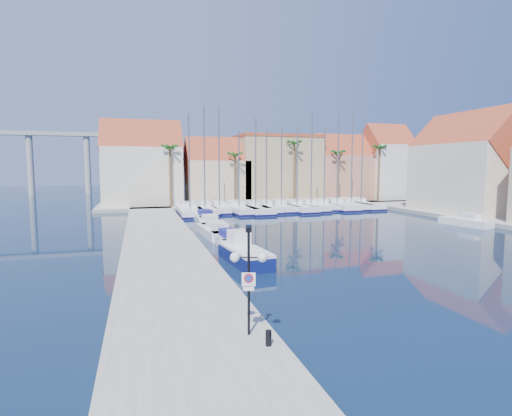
% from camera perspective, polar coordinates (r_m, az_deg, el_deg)
% --- Properties ---
extents(ground, '(260.00, 260.00, 0.00)m').
position_cam_1_polar(ground, '(23.10, 12.03, -10.62)').
color(ground, black).
rests_on(ground, ground).
extents(quay_west, '(6.00, 77.00, 0.50)m').
position_cam_1_polar(quay_west, '(33.56, -13.35, -5.02)').
color(quay_west, gray).
rests_on(quay_west, ground).
extents(shore_north, '(54.00, 16.00, 0.50)m').
position_cam_1_polar(shore_north, '(70.80, 0.60, 0.83)').
color(shore_north, gray).
rests_on(shore_north, ground).
extents(lamp_post, '(1.28, 0.65, 3.91)m').
position_cam_1_polar(lamp_post, '(14.26, -1.05, -8.12)').
color(lamp_post, black).
rests_on(lamp_post, quay_west).
extents(bollard, '(0.21, 0.21, 0.52)m').
position_cam_1_polar(bollard, '(14.17, 1.79, -18.08)').
color(bollard, black).
rests_on(bollard, quay_west).
extents(fishing_boat, '(2.54, 6.10, 2.08)m').
position_cam_1_polar(fishing_boat, '(27.35, -1.74, -6.40)').
color(fishing_boat, '#0E1652').
rests_on(fishing_boat, ground).
extents(motorboat_west_0, '(1.82, 5.38, 1.40)m').
position_cam_1_polar(motorboat_west_0, '(29.41, -2.61, -5.89)').
color(motorboat_west_0, white).
rests_on(motorboat_west_0, ground).
extents(motorboat_west_1, '(1.88, 5.31, 1.40)m').
position_cam_1_polar(motorboat_west_1, '(33.57, -4.20, -4.42)').
color(motorboat_west_1, white).
rests_on(motorboat_west_1, ground).
extents(motorboat_west_2, '(2.70, 7.33, 1.40)m').
position_cam_1_polar(motorboat_west_2, '(38.02, -5.79, -3.22)').
color(motorboat_west_2, white).
rests_on(motorboat_west_2, ground).
extents(motorboat_west_3, '(2.54, 6.90, 1.40)m').
position_cam_1_polar(motorboat_west_3, '(43.50, -6.71, -2.07)').
color(motorboat_west_3, white).
rests_on(motorboat_west_3, ground).
extents(motorboat_west_4, '(2.25, 6.46, 1.40)m').
position_cam_1_polar(motorboat_west_4, '(48.74, -7.41, -1.22)').
color(motorboat_west_4, white).
rests_on(motorboat_west_4, ground).
extents(motorboat_east_1, '(2.83, 5.80, 1.40)m').
position_cam_1_polar(motorboat_east_1, '(49.91, 27.78, -1.69)').
color(motorboat_east_1, white).
rests_on(motorboat_east_1, ground).
extents(sailboat_0, '(3.29, 12.05, 13.52)m').
position_cam_1_polar(sailboat_0, '(55.85, -9.48, -0.28)').
color(sailboat_0, white).
rests_on(sailboat_0, ground).
extents(sailboat_1, '(2.73, 9.94, 14.80)m').
position_cam_1_polar(sailboat_1, '(56.72, -7.38, -0.11)').
color(sailboat_1, white).
rests_on(sailboat_1, ground).
extents(sailboat_2, '(2.46, 8.44, 14.94)m').
position_cam_1_polar(sailboat_2, '(57.41, -5.31, 0.03)').
color(sailboat_2, white).
rests_on(sailboat_2, ground).
extents(sailboat_3, '(3.67, 11.86, 11.51)m').
position_cam_1_polar(sailboat_3, '(57.46, -2.64, -0.05)').
color(sailboat_3, white).
rests_on(sailboat_3, ground).
extents(sailboat_4, '(3.20, 11.54, 13.16)m').
position_cam_1_polar(sailboat_4, '(57.36, -0.23, -0.04)').
color(sailboat_4, white).
rests_on(sailboat_4, ground).
extents(sailboat_5, '(3.19, 10.39, 11.68)m').
position_cam_1_polar(sailboat_5, '(58.81, 1.33, 0.10)').
color(sailboat_5, white).
rests_on(sailboat_5, ground).
extents(sailboat_6, '(3.11, 10.06, 12.17)m').
position_cam_1_polar(sailboat_6, '(59.66, 3.41, 0.19)').
color(sailboat_6, white).
rests_on(sailboat_6, ground).
extents(sailboat_7, '(3.19, 11.01, 12.26)m').
position_cam_1_polar(sailboat_7, '(59.74, 5.60, 0.17)').
color(sailboat_7, white).
rests_on(sailboat_7, ground).
extents(sailboat_8, '(2.79, 9.93, 14.53)m').
position_cam_1_polar(sailboat_8, '(60.86, 7.64, 0.29)').
color(sailboat_8, white).
rests_on(sailboat_8, ground).
extents(sailboat_9, '(2.31, 8.50, 12.44)m').
position_cam_1_polar(sailboat_9, '(62.23, 9.48, 0.38)').
color(sailboat_9, white).
rests_on(sailboat_9, ground).
extents(sailboat_10, '(3.02, 11.15, 14.70)m').
position_cam_1_polar(sailboat_10, '(63.16, 11.22, 0.42)').
color(sailboat_10, white).
rests_on(sailboat_10, ground).
extents(sailboat_11, '(3.39, 10.34, 14.98)m').
position_cam_1_polar(sailboat_11, '(64.46, 13.11, 0.50)').
color(sailboat_11, white).
rests_on(sailboat_11, ground).
extents(sailboat_12, '(3.22, 10.74, 12.34)m').
position_cam_1_polar(sailboat_12, '(65.31, 14.46, 0.50)').
color(sailboat_12, white).
rests_on(sailboat_12, ground).
extents(building_0, '(12.30, 9.00, 13.50)m').
position_cam_1_polar(building_0, '(66.43, -15.94, 5.69)').
color(building_0, beige).
rests_on(building_0, shore_north).
extents(building_1, '(10.30, 8.00, 11.00)m').
position_cam_1_polar(building_1, '(67.64, -5.66, 4.85)').
color(building_1, '#C8B48D').
rests_on(building_1, shore_north).
extents(building_2, '(14.20, 10.20, 11.50)m').
position_cam_1_polar(building_2, '(71.46, 2.92, 5.70)').
color(building_2, tan).
rests_on(building_2, shore_north).
extents(building_3, '(10.30, 8.00, 12.00)m').
position_cam_1_polar(building_3, '(75.40, 11.85, 5.29)').
color(building_3, tan).
rests_on(building_3, shore_north).
extents(building_4, '(8.30, 8.00, 14.00)m').
position_cam_1_polar(building_4, '(79.22, 17.98, 5.95)').
color(building_4, white).
rests_on(building_4, shore_north).
extents(building_6, '(9.00, 14.30, 13.50)m').
position_cam_1_polar(building_6, '(60.88, 28.18, 5.22)').
color(building_6, beige).
rests_on(building_6, shore_east).
extents(palm_0, '(2.60, 2.60, 10.15)m').
position_cam_1_polar(palm_0, '(61.66, -12.21, 8.16)').
color(palm_0, brown).
rests_on(palm_0, shore_north).
extents(palm_1, '(2.60, 2.60, 9.15)m').
position_cam_1_polar(palm_1, '(63.17, -3.03, 7.37)').
color(palm_1, brown).
rests_on(palm_1, shore_north).
extents(palm_2, '(2.60, 2.60, 11.15)m').
position_cam_1_polar(palm_2, '(66.29, 5.50, 8.91)').
color(palm_2, brown).
rests_on(palm_2, shore_north).
extents(palm_3, '(2.60, 2.60, 9.65)m').
position_cam_1_polar(palm_3, '(69.60, 11.66, 7.51)').
color(palm_3, brown).
rests_on(palm_3, shore_north).
extents(palm_4, '(2.60, 2.60, 10.65)m').
position_cam_1_polar(palm_4, '(73.73, 17.23, 8.01)').
color(palm_4, brown).
rests_on(palm_4, shore_north).
extents(viaduct, '(48.00, 2.20, 14.45)m').
position_cam_1_polar(viaduct, '(105.40, -32.33, 7.03)').
color(viaduct, '#9E9E99').
rests_on(viaduct, ground).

